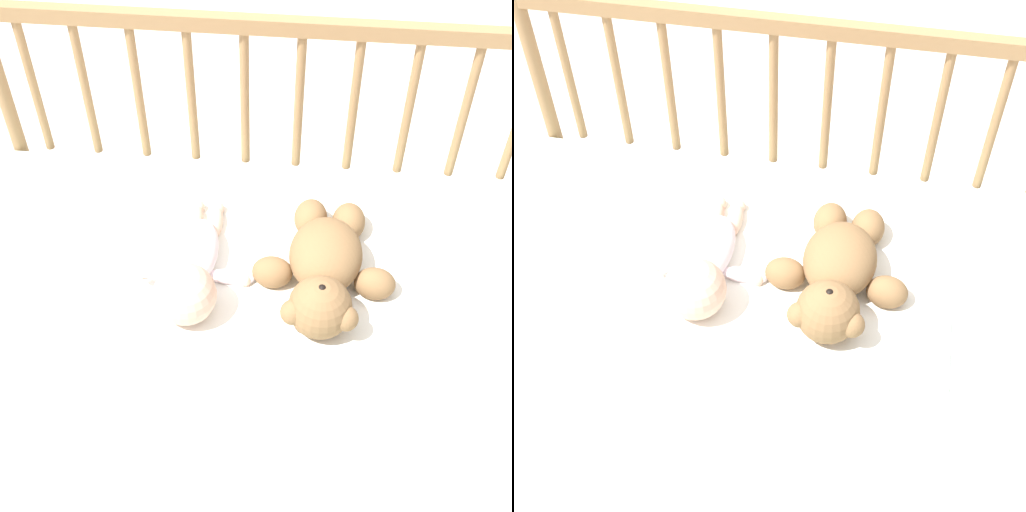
{
  "view_description": "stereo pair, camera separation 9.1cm",
  "coord_description": "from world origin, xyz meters",
  "views": [
    {
      "loc": [
        0.1,
        -0.99,
        1.76
      ],
      "look_at": [
        0.0,
        0.01,
        0.62
      ],
      "focal_mm": 50.0,
      "sensor_mm": 36.0,
      "label": 1
    },
    {
      "loc": [
        0.19,
        -0.97,
        1.76
      ],
      "look_at": [
        0.0,
        0.01,
        0.62
      ],
      "focal_mm": 50.0,
      "sensor_mm": 36.0,
      "label": 2
    }
  ],
  "objects": [
    {
      "name": "crib_rail",
      "position": [
        0.0,
        0.38,
        0.68
      ],
      "size": [
        1.34,
        0.04,
        0.96
      ],
      "color": "#997047",
      "rests_on": "ground_plane"
    },
    {
      "name": "blanket",
      "position": [
        0.01,
        0.03,
        0.56
      ],
      "size": [
        0.76,
        0.49,
        0.01
      ],
      "color": "white",
      "rests_on": "crib_mattress"
    },
    {
      "name": "crib_mattress",
      "position": [
        0.0,
        0.0,
        0.28
      ],
      "size": [
        1.34,
        0.72,
        0.56
      ],
      "color": "silver",
      "rests_on": "ground_plane"
    },
    {
      "name": "baby",
      "position": [
        -0.13,
        -0.04,
        0.61
      ],
      "size": [
        0.26,
        0.38,
        0.13
      ],
      "color": "white",
      "rests_on": "crib_mattress"
    },
    {
      "name": "teddy_bear",
      "position": [
        0.15,
        -0.01,
        0.62
      ],
      "size": [
        0.31,
        0.39,
        0.13
      ],
      "color": "olive",
      "rests_on": "crib_mattress"
    },
    {
      "name": "ground_plane",
      "position": [
        0.0,
        0.0,
        0.0
      ],
      "size": [
        12.0,
        12.0,
        0.0
      ],
      "primitive_type": "plane",
      "color": "silver"
    }
  ]
}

